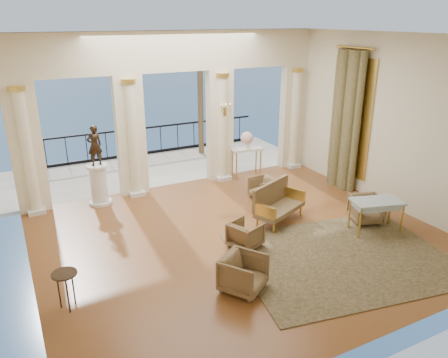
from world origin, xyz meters
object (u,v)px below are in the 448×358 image
armchair_a (243,272)px  settee (276,202)px  pedestal (99,185)px  armchair_d (245,233)px  statue (95,145)px  armchair_b (367,208)px  console_table (247,153)px  armchair_c (263,187)px  game_table (377,204)px  side_table (65,278)px

armchair_a → settee: 3.16m
pedestal → armchair_d: bearing=-59.1°
armchair_d → statue: statue is taller
armchair_b → console_table: (-1.00, 4.25, 0.41)m
armchair_a → armchair_b: size_ratio=1.03×
armchair_c → pedestal: pedestal is taller
armchair_b → armchair_d: size_ratio=1.13×
armchair_c → game_table: bearing=21.0°
armchair_c → game_table: game_table is taller
armchair_b → side_table: bearing=-158.4°
armchair_c → armchair_d: 2.86m
game_table → side_table: size_ratio=1.82×
armchair_d → console_table: (2.32, 3.98, 0.45)m
armchair_a → armchair_b: (4.18, 1.13, -0.01)m
armchair_a → console_table: console_table is taller
console_table → statue: bearing=-169.0°
armchair_a → game_table: size_ratio=0.59×
armchair_a → armchair_c: 4.50m
armchair_c → statue: size_ratio=0.62×
settee → game_table: size_ratio=1.24×
armchair_b → pedestal: bearing=163.5°
armchair_b → settee: bearing=170.5°
armchair_b → statue: size_ratio=0.69×
pedestal → statue: (0.00, 0.00, 1.12)m
side_table → pedestal: bearing=70.9°
armchair_a → game_table: game_table is taller
armchair_b → settee: (-1.95, 1.11, 0.12)m
console_table → game_table: bearing=-70.0°
settee → game_table: settee is taller
game_table → armchair_a: bearing=-154.2°
game_table → pedestal: bearing=156.0°
armchair_a → statue: 5.69m
settee → game_table: (1.76, -1.59, 0.23)m
pedestal → armchair_a: bearing=-74.4°
game_table → side_table: 7.01m
armchair_b → console_table: console_table is taller
armchair_b → armchair_d: (-3.32, 0.28, -0.04)m
settee → statue: 4.98m
armchair_a → statue: size_ratio=0.71×
statue → armchair_d: bearing=110.8°
settee → side_table: settee is taller
armchair_c → settee: (-0.47, -1.37, 0.16)m
statue → side_table: size_ratio=1.52×
armchair_d → pedestal: bearing=9.6°
armchair_c → console_table: 1.90m
settee → pedestal: size_ratio=1.44×
armchair_d → settee: bearing=-80.1°
statue → pedestal: bearing=180.0°
console_table → side_table: console_table is taller
pedestal → armchair_b: bearing=-36.6°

